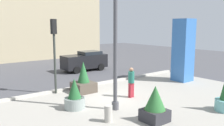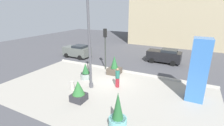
# 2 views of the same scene
# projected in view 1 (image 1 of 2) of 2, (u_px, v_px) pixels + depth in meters

# --- Properties ---
(ground_plane) EXTENTS (60.00, 60.00, 0.00)m
(ground_plane) POSITION_uv_depth(u_px,v_px,m) (78.00, 85.00, 17.46)
(ground_plane) COLOR #47474C
(plaza_pavement) EXTENTS (18.00, 10.00, 0.02)m
(plaza_pavement) POSITION_uv_depth(u_px,v_px,m) (136.00, 106.00, 12.78)
(plaza_pavement) COLOR #9E998E
(plaza_pavement) RESTS_ON ground_plane
(curb_strip) EXTENTS (18.00, 0.24, 0.16)m
(curb_strip) POSITION_uv_depth(u_px,v_px,m) (85.00, 86.00, 16.76)
(curb_strip) COLOR #B7B2A8
(curb_strip) RESTS_ON ground_plane
(lamp_post) EXTENTS (0.44, 0.44, 7.58)m
(lamp_post) POSITION_uv_depth(u_px,v_px,m) (115.00, 36.00, 11.73)
(lamp_post) COLOR #4C4C51
(lamp_post) RESTS_ON ground_plane
(art_pillar_blue) EXTENTS (1.24, 1.24, 4.72)m
(art_pillar_blue) POSITION_uv_depth(u_px,v_px,m) (183.00, 50.00, 18.36)
(art_pillar_blue) COLOR #3870BC
(art_pillar_blue) RESTS_ON ground_plane
(potted_plant_near_right) EXTENTS (1.30, 1.30, 1.99)m
(potted_plant_near_right) POSITION_uv_depth(u_px,v_px,m) (84.00, 81.00, 15.39)
(potted_plant_near_right) COLOR #4C4238
(potted_plant_near_right) RESTS_ON ground_plane
(potted_plant_curbside) EXTENTS (1.03, 1.03, 1.63)m
(potted_plant_curbside) POSITION_uv_depth(u_px,v_px,m) (155.00, 105.00, 10.66)
(potted_plant_curbside) COLOR #2D2D33
(potted_plant_curbside) RESTS_ON ground_plane
(potted_plant_by_pillar) EXTENTS (1.06, 1.06, 1.59)m
(potted_plant_by_pillar) POSITION_uv_depth(u_px,v_px,m) (75.00, 97.00, 12.33)
(potted_plant_by_pillar) COLOR gray
(potted_plant_by_pillar) RESTS_ON ground_plane
(concrete_bollard) EXTENTS (0.36, 0.36, 0.75)m
(concrete_bollard) POSITION_uv_depth(u_px,v_px,m) (108.00, 114.00, 10.67)
(concrete_bollard) COLOR #B2ADA3
(concrete_bollard) RESTS_ON ground_plane
(traffic_light_corner) EXTENTS (0.28, 0.42, 4.60)m
(traffic_light_corner) POSITION_uv_depth(u_px,v_px,m) (54.00, 44.00, 14.73)
(traffic_light_corner) COLOR #333833
(traffic_light_corner) RESTS_ON ground_plane
(car_intersection) EXTENTS (4.21, 2.03, 1.81)m
(car_intersection) POSITION_uv_depth(u_px,v_px,m) (85.00, 61.00, 22.74)
(car_intersection) COLOR black
(car_intersection) RESTS_ON ground_plane
(pedestrian_on_sidewalk) EXTENTS (0.36, 0.36, 1.79)m
(pedestrian_on_sidewalk) POSITION_uv_depth(u_px,v_px,m) (131.00, 81.00, 14.22)
(pedestrian_on_sidewalk) COLOR maroon
(pedestrian_on_sidewalk) RESTS_ON ground_plane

